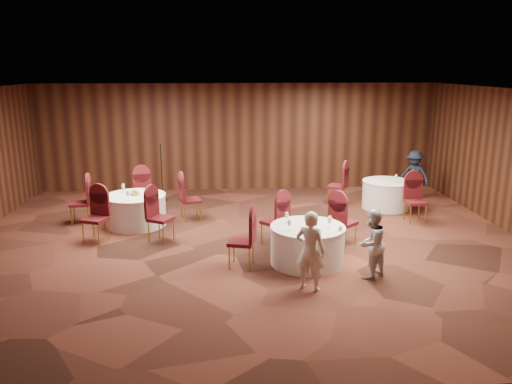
{
  "coord_description": "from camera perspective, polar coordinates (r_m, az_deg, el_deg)",
  "views": [
    {
      "loc": [
        -0.52,
        -9.99,
        3.69
      ],
      "look_at": [
        0.2,
        0.2,
        1.1
      ],
      "focal_mm": 35.0,
      "sensor_mm": 36.0,
      "label": 1
    }
  ],
  "objects": [
    {
      "name": "ground",
      "position": [
        10.66,
        -1.0,
        -6.02
      ],
      "size": [
        12.0,
        12.0,
        0.0
      ],
      "primitive_type": "plane",
      "color": "black",
      "rests_on": "ground"
    },
    {
      "name": "room_shell",
      "position": [
        10.15,
        -1.05,
        4.44
      ],
      "size": [
        12.0,
        12.0,
        12.0
      ],
      "color": "silver",
      "rests_on": "ground"
    },
    {
      "name": "table_main",
      "position": [
        9.63,
        5.89,
        -5.98
      ],
      "size": [
        1.43,
        1.43,
        0.74
      ],
      "color": "white",
      "rests_on": "ground"
    },
    {
      "name": "table_left",
      "position": [
        12.15,
        -13.58,
        -2.02
      ],
      "size": [
        1.43,
        1.43,
        0.74
      ],
      "color": "white",
      "rests_on": "ground"
    },
    {
      "name": "table_right",
      "position": [
        13.7,
        14.68,
        -0.25
      ],
      "size": [
        1.28,
        1.28,
        0.74
      ],
      "color": "white",
      "rests_on": "ground"
    },
    {
      "name": "chairs_main",
      "position": [
        10.16,
        3.68,
        -4.1
      ],
      "size": [
        2.88,
        1.87,
        1.0
      ],
      "color": "#3C0C10",
      "rests_on": "ground"
    },
    {
      "name": "chairs_left",
      "position": [
        12.1,
        -13.73,
        -1.48
      ],
      "size": [
        3.24,
        3.18,
        1.0
      ],
      "color": "#3C0C10",
      "rests_on": "ground"
    },
    {
      "name": "chairs_right",
      "position": [
        13.21,
        13.33,
        -0.14
      ],
      "size": [
        2.15,
        2.38,
        1.0
      ],
      "color": "#3C0C10",
      "rests_on": "ground"
    },
    {
      "name": "tabletop_main",
      "position": [
        9.35,
        6.84,
        -3.65
      ],
      "size": [
        1.06,
        1.11,
        0.22
      ],
      "color": "silver",
      "rests_on": "table_main"
    },
    {
      "name": "tabletop_left",
      "position": [
        12.03,
        -13.7,
        0.02
      ],
      "size": [
        0.77,
        0.81,
        0.22
      ],
      "color": "silver",
      "rests_on": "table_left"
    },
    {
      "name": "tabletop_right",
      "position": [
        13.44,
        15.72,
        1.69
      ],
      "size": [
        0.08,
        0.08,
        0.22
      ],
      "color": "silver",
      "rests_on": "table_right"
    },
    {
      "name": "mic_stand",
      "position": [
        14.24,
        -10.67,
        0.86
      ],
      "size": [
        0.24,
        0.24,
        1.59
      ],
      "color": "black",
      "rests_on": "ground"
    },
    {
      "name": "woman_a",
      "position": [
        8.42,
        6.22,
        -6.71
      ],
      "size": [
        0.6,
        0.52,
        1.39
      ],
      "primitive_type": "imported",
      "rotation": [
        0.0,
        0.0,
        2.68
      ],
      "color": "silver",
      "rests_on": "ground"
    },
    {
      "name": "woman_b",
      "position": [
        9.11,
        13.01,
        -5.75
      ],
      "size": [
        0.78,
        0.76,
        1.27
      ],
      "primitive_type": "imported",
      "rotation": [
        0.0,
        0.0,
        3.8
      ],
      "color": "silver",
      "rests_on": "ground"
    },
    {
      "name": "man_c",
      "position": [
        14.81,
        17.62,
        1.87
      ],
      "size": [
        1.0,
        0.99,
        1.39
      ],
      "primitive_type": "imported",
      "rotation": [
        0.0,
        0.0,
        5.51
      ],
      "color": "black",
      "rests_on": "ground"
    }
  ]
}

